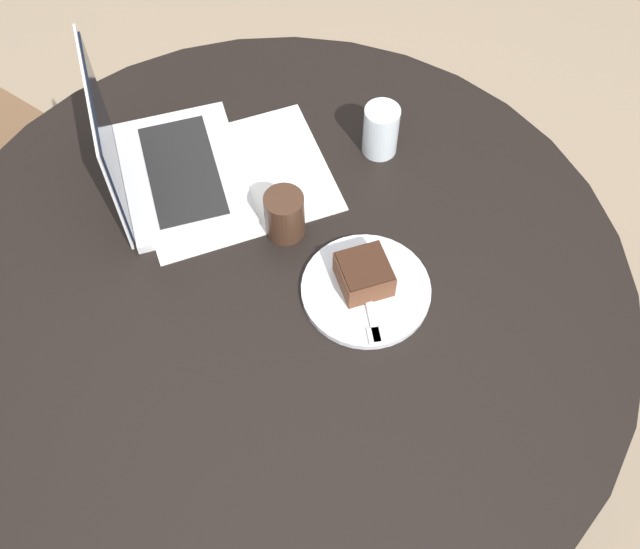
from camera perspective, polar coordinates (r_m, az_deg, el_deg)
ground_plane at (r=1.92m, az=-2.29°, el=-12.34°), size 12.00×12.00×0.00m
dining_table at (r=1.38m, az=-3.14°, el=-4.02°), size 1.20×1.20×0.75m
paper_document at (r=1.37m, az=-6.57°, el=7.20°), size 0.42×0.38×0.00m
plate at (r=1.23m, az=3.52°, el=-1.17°), size 0.21×0.21×0.01m
cake_slice at (r=1.20m, az=3.38°, el=-0.07°), size 0.10×0.10×0.05m
fork at (r=1.20m, az=3.81°, el=-2.42°), size 0.05×0.17×0.00m
coffee_glass at (r=1.26m, az=-2.71°, el=4.56°), size 0.07×0.07×0.09m
water_glass at (r=1.38m, az=4.65°, el=10.89°), size 0.06×0.06×0.10m
laptop at (r=1.35m, az=-12.04°, el=8.29°), size 0.30×0.35×0.25m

